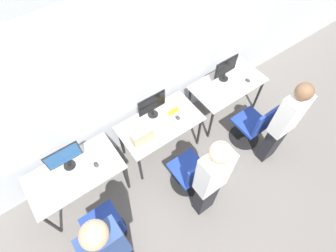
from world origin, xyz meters
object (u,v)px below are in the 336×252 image
at_px(monitor_center, 152,105).
at_px(handbag, 142,135).
at_px(office_chair_left, 106,230).
at_px(person_left, 110,250).
at_px(monitor_right, 226,68).
at_px(office_chair_center, 190,173).
at_px(keyboard_left, 77,178).
at_px(office_chair_right, 252,127).
at_px(monitor_left, 64,157).
at_px(mouse_right, 248,80).
at_px(mouse_center, 178,118).
at_px(keyboard_center, 164,126).
at_px(mouse_left, 96,165).
at_px(person_right, 284,123).
at_px(person_center, 211,180).
at_px(keyboard_right, 235,88).

relative_size(monitor_center, handbag, 1.42).
height_order(office_chair_left, person_left, person_left).
bearing_deg(monitor_right, handbag, -172.56).
distance_m(monitor_center, office_chair_center, 1.08).
xyz_separation_m(office_chair_center, handbag, (-0.33, 0.65, 0.45)).
distance_m(keyboard_left, office_chair_right, 2.61).
height_order(monitor_left, office_chair_center, monitor_left).
xyz_separation_m(monitor_left, mouse_right, (2.86, -0.26, -0.20)).
bearing_deg(monitor_center, mouse_center, -46.74).
bearing_deg(monitor_right, monitor_center, 177.32).
bearing_deg(keyboard_left, keyboard_center, 0.42).
height_order(office_chair_left, office_chair_center, same).
relative_size(keyboard_left, office_chair_left, 0.42).
distance_m(office_chair_left, person_left, 0.69).
height_order(mouse_left, person_right, person_right).
relative_size(office_chair_left, office_chair_right, 1.00).
bearing_deg(office_chair_left, mouse_left, 66.14).
distance_m(monitor_left, person_center, 1.74).
relative_size(monitor_left, person_left, 0.24).
relative_size(monitor_center, keyboard_center, 1.12).
bearing_deg(keyboard_center, handbag, -178.20).
height_order(keyboard_right, office_chair_right, office_chair_right).
distance_m(monitor_left, office_chair_right, 2.71).
bearing_deg(mouse_center, mouse_right, -2.55).
bearing_deg(office_chair_left, keyboard_left, 88.44).
relative_size(office_chair_center, person_center, 0.54).
relative_size(office_chair_center, monitor_right, 2.14).
height_order(mouse_left, monitor_center, monitor_center).
bearing_deg(person_center, mouse_right, 30.70).
bearing_deg(office_chair_center, office_chair_left, 179.15).
bearing_deg(person_left, keyboard_right, 19.98).
relative_size(monitor_center, person_right, 0.26).
distance_m(keyboard_left, mouse_left, 0.27).
height_order(monitor_left, keyboard_left, monitor_left).
xyz_separation_m(office_chair_center, monitor_right, (1.31, 0.86, 0.56)).
xyz_separation_m(keyboard_center, monitor_right, (1.29, 0.20, 0.21)).
relative_size(person_left, person_center, 1.03).
bearing_deg(keyboard_center, monitor_right, 8.94).
bearing_deg(mouse_right, monitor_right, 136.70).
bearing_deg(monitor_right, monitor_left, 179.92).
relative_size(monitor_left, handbag, 1.42).
relative_size(person_right, handbag, 5.36).
bearing_deg(office_chair_right, person_right, -84.67).
relative_size(office_chair_center, mouse_right, 10.10).
bearing_deg(office_chair_right, keyboard_left, 166.73).
distance_m(monitor_right, handbag, 1.66).
bearing_deg(monitor_right, mouse_center, -169.09).
xyz_separation_m(keyboard_right, office_chair_right, (-0.07, -0.55, -0.35)).
bearing_deg(person_right, person_left, -179.21).
bearing_deg(office_chair_center, mouse_center, 68.23).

